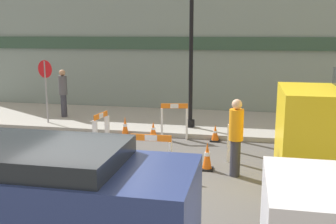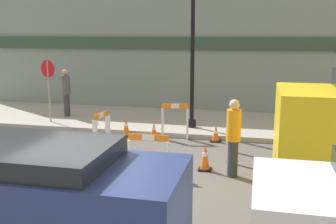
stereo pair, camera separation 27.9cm
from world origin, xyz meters
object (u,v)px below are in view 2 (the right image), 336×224
(streetlamp_post, at_px, (193,6))
(parked_car_1, at_px, (28,194))
(person_pedestrian, at_px, (66,91))
(stop_sign, at_px, (48,81))
(person_worker, at_px, (233,135))

(streetlamp_post, height_order, parked_car_1, streetlamp_post)
(streetlamp_post, relative_size, person_pedestrian, 3.50)
(stop_sign, bearing_deg, streetlamp_post, -162.11)
(stop_sign, xyz_separation_m, person_worker, (6.55, -3.59, -0.62))
(streetlamp_post, distance_m, parked_car_1, 8.51)
(person_pedestrian, bearing_deg, stop_sign, 108.12)
(streetlamp_post, distance_m, person_pedestrian, 5.67)
(streetlamp_post, bearing_deg, parked_car_1, -97.39)
(stop_sign, xyz_separation_m, parked_car_1, (3.93, -7.55, -0.62))
(person_worker, bearing_deg, streetlamp_post, -29.45)
(streetlamp_post, bearing_deg, person_pedestrian, 172.26)
(person_worker, height_order, parked_car_1, person_worker)
(person_worker, distance_m, parked_car_1, 4.75)
(streetlamp_post, height_order, stop_sign, streetlamp_post)
(streetlamp_post, xyz_separation_m, person_worker, (1.60, -3.92, -3.06))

